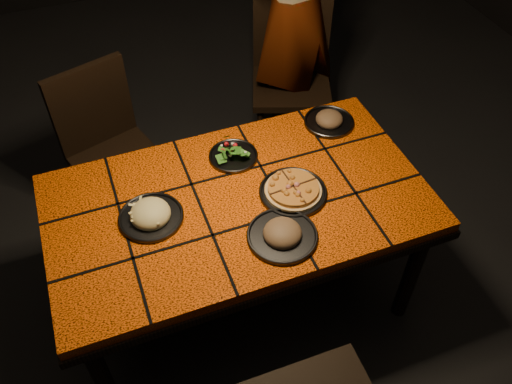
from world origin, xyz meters
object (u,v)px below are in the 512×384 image
object	(u,v)px
chair_far_left	(108,142)
plate_pasta	(151,215)
diner	(295,10)
plate_pizza	(293,191)
dining_table	(238,211)
chair_far_right	(291,65)

from	to	relation	value
chair_far_left	plate_pasta	bearing A→B (deg)	-101.83
diner	plate_pizza	xyz separation A→B (m)	(-0.51, -1.16, -0.14)
dining_table	chair_far_left	world-z (taller)	chair_far_left
chair_far_right	plate_pasta	bearing A→B (deg)	-115.18
plate_pizza	plate_pasta	world-z (taller)	plate_pasta
dining_table	chair_far_right	xyz separation A→B (m)	(0.71, 1.06, -0.09)
chair_far_left	plate_pasta	size ratio (longest dim) A/B	3.52
plate_pasta	dining_table	bearing A→B (deg)	-3.38
plate_pizza	plate_pasta	size ratio (longest dim) A/B	1.09
chair_far_left	plate_pizza	distance (m)	1.12
diner	plate_pizza	distance (m)	1.27
dining_table	diner	xyz separation A→B (m)	(0.74, 1.10, 0.24)
diner	plate_pasta	xyz separation A→B (m)	(-1.10, -1.08, -0.14)
plate_pizza	chair_far_right	bearing A→B (deg)	66.56
chair_far_right	chair_far_left	bearing A→B (deg)	-147.01
dining_table	chair_far_left	distance (m)	0.94
chair_far_left	plate_pizza	size ratio (longest dim) A/B	3.23
diner	plate_pasta	distance (m)	1.55
plate_pasta	plate_pizza	bearing A→B (deg)	-7.39
diner	plate_pasta	size ratio (longest dim) A/B	6.82
chair_far_left	plate_pasta	xyz separation A→B (m)	(0.08, -0.79, 0.23)
chair_far_right	diner	world-z (taller)	diner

